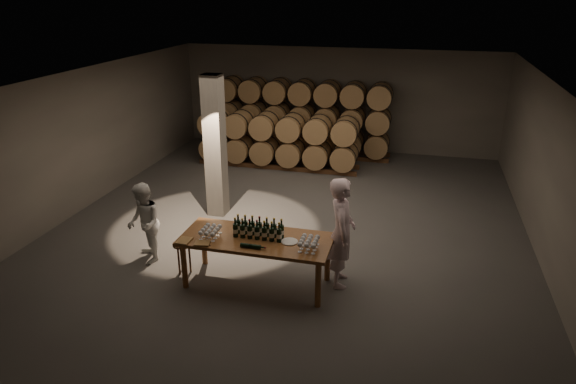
% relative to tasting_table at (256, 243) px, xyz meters
% --- Properties ---
extents(room, '(12.00, 12.00, 12.00)m').
position_rel_tasting_table_xyz_m(room, '(-1.80, 2.70, 0.80)').
color(room, '#53504E').
rests_on(room, ground).
extents(tasting_table, '(2.60, 1.10, 0.90)m').
position_rel_tasting_table_xyz_m(tasting_table, '(0.00, 0.00, 0.00)').
color(tasting_table, brown).
rests_on(tasting_table, ground).
extents(barrel_stack_back, '(5.48, 0.95, 2.31)m').
position_rel_tasting_table_xyz_m(barrel_stack_back, '(-0.96, 7.70, 0.40)').
color(barrel_stack_back, brown).
rests_on(barrel_stack_back, ground).
extents(barrel_stack_front, '(4.70, 0.95, 1.57)m').
position_rel_tasting_table_xyz_m(barrel_stack_front, '(-1.35, 6.30, 0.03)').
color(barrel_stack_front, brown).
rests_on(barrel_stack_front, ground).
extents(bottle_cluster, '(0.87, 0.24, 0.36)m').
position_rel_tasting_table_xyz_m(bottle_cluster, '(0.03, 0.04, 0.23)').
color(bottle_cluster, black).
rests_on(bottle_cluster, tasting_table).
extents(lying_bottles, '(0.44, 0.07, 0.07)m').
position_rel_tasting_table_xyz_m(lying_bottles, '(0.03, -0.37, 0.14)').
color(lying_bottles, black).
rests_on(lying_bottles, tasting_table).
extents(glass_cluster_left, '(0.30, 0.41, 0.17)m').
position_rel_tasting_table_xyz_m(glass_cluster_left, '(-0.78, -0.14, 0.23)').
color(glass_cluster_left, silver).
rests_on(glass_cluster_left, tasting_table).
extents(glass_cluster_right, '(0.31, 0.42, 0.18)m').
position_rel_tasting_table_xyz_m(glass_cluster_right, '(0.95, -0.14, 0.23)').
color(glass_cluster_right, silver).
rests_on(glass_cluster_right, tasting_table).
extents(plate, '(0.29, 0.29, 0.02)m').
position_rel_tasting_table_xyz_m(plate, '(0.59, -0.00, 0.11)').
color(plate, silver).
rests_on(plate, tasting_table).
extents(notebook_near, '(0.29, 0.25, 0.03)m').
position_rel_tasting_table_xyz_m(notebook_near, '(-0.81, -0.44, 0.12)').
color(notebook_near, olive).
rests_on(notebook_near, tasting_table).
extents(notebook_corner, '(0.23, 0.28, 0.02)m').
position_rel_tasting_table_xyz_m(notebook_corner, '(-1.15, -0.42, 0.12)').
color(notebook_corner, olive).
rests_on(notebook_corner, tasting_table).
extents(pen, '(0.14, 0.05, 0.01)m').
position_rel_tasting_table_xyz_m(pen, '(-0.71, -0.45, 0.11)').
color(pen, black).
rests_on(pen, tasting_table).
extents(stool, '(0.35, 0.35, 0.59)m').
position_rel_tasting_table_xyz_m(stool, '(-1.43, 0.04, -0.32)').
color(stool, brown).
rests_on(stool, ground).
extents(person_man, '(0.59, 0.79, 1.98)m').
position_rel_tasting_table_xyz_m(person_man, '(1.41, 0.40, 0.19)').
color(person_man, silver).
rests_on(person_man, ground).
extents(person_woman, '(0.92, 0.96, 1.56)m').
position_rel_tasting_table_xyz_m(person_woman, '(-2.30, 0.28, -0.02)').
color(person_woman, white).
rests_on(person_woman, ground).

